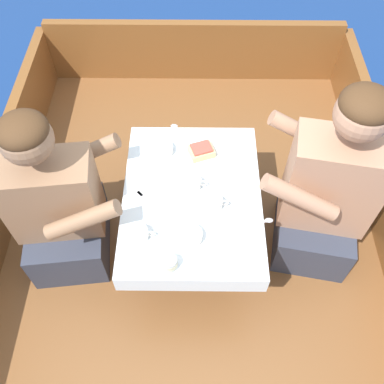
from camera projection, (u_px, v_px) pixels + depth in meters
ground_plane at (192, 276)px, 2.56m from camera, size 60.00×60.00×0.00m
boat_deck at (192, 263)px, 2.41m from camera, size 2.08×2.85×0.36m
bow_coaming at (194, 51)px, 2.91m from camera, size 1.96×0.06×0.43m
cockpit_table at (192, 200)px, 1.97m from camera, size 0.63×0.84×0.44m
person_port at (59, 208)px, 1.96m from camera, size 0.56×0.49×0.94m
person_starboard at (326, 194)px, 1.95m from camera, size 0.57×0.52×1.03m
plate_sandwich at (201, 154)px, 2.07m from camera, size 0.19×0.19×0.01m
plate_bread at (231, 249)px, 1.77m from camera, size 0.19×0.19×0.01m
sandwich at (201, 151)px, 2.04m from camera, size 0.14×0.12×0.05m
bowl_port_near at (189, 236)px, 1.78m from camera, size 0.11×0.11×0.04m
bowl_starboard_near at (161, 149)px, 2.06m from camera, size 0.11×0.11×0.04m
coffee_cup_port at (214, 203)px, 1.87m from camera, size 0.10×0.07×0.05m
coffee_cup_starboard at (194, 183)px, 1.93m from camera, size 0.10×0.07×0.06m
coffee_cup_center at (139, 234)px, 1.78m from camera, size 0.11×0.08×0.05m
tin_can at (169, 263)px, 1.70m from camera, size 0.07×0.07×0.05m
utensil_spoon_port at (260, 222)px, 1.84m from camera, size 0.17×0.05×0.01m
utensil_fork_port at (147, 201)px, 1.91m from camera, size 0.13×0.14×0.00m
utensil_knife_starboard at (167, 243)px, 1.79m from camera, size 0.04×0.17×0.00m
utensil_spoon_starboard at (180, 130)px, 2.16m from camera, size 0.13×0.13×0.01m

